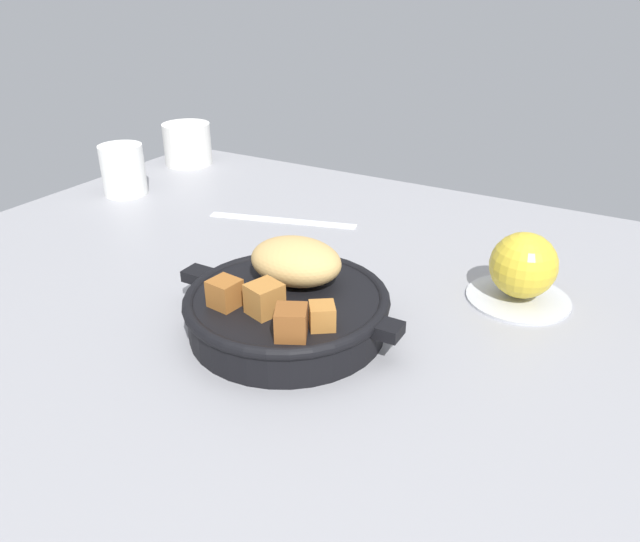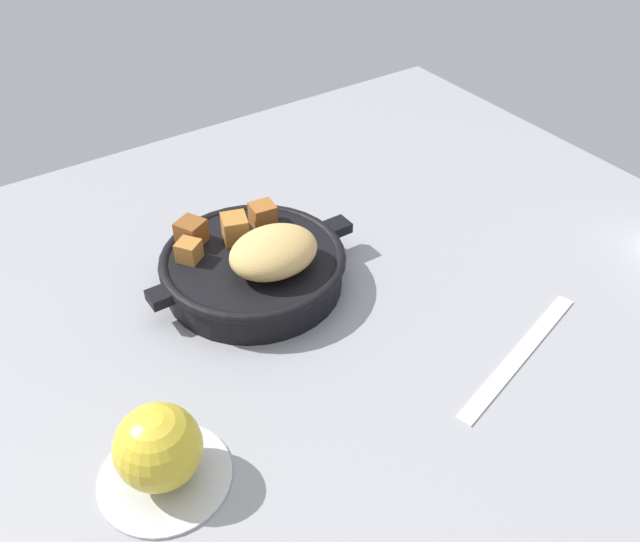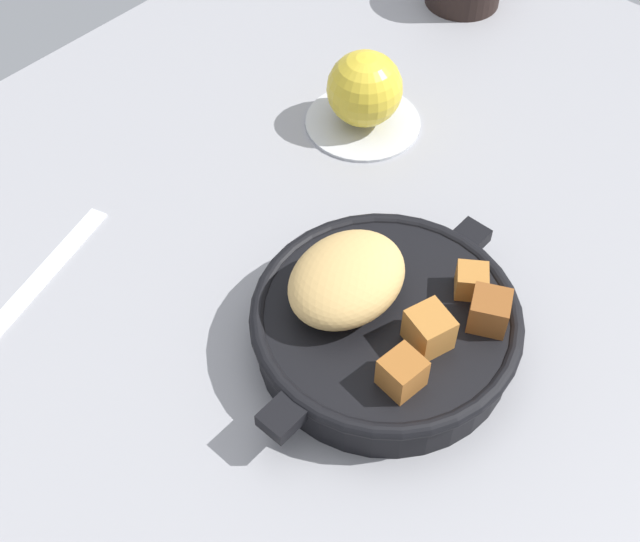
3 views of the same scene
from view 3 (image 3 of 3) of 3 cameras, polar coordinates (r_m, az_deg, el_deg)
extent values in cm
cube|color=gray|center=(66.01, 0.14, -2.63)|extent=(108.19, 85.06, 2.40)
cylinder|color=black|center=(61.09, 4.36, -4.16)|extent=(19.19, 19.19, 3.87)
torus|color=black|center=(59.77, 4.46, -3.27)|extent=(20.01, 20.01, 1.20)
cube|color=black|center=(65.91, 10.37, 2.31)|extent=(2.64, 2.40, 1.20)
cube|color=black|center=(55.55, -2.71, -10.17)|extent=(2.64, 2.40, 1.20)
ellipsoid|color=tan|center=(58.63, 1.88, -0.55)|extent=(9.51, 7.49, 4.36)
cube|color=#A86B2D|center=(57.15, 7.36, -4.29)|extent=(3.41, 3.56, 2.89)
cube|color=#A86B2D|center=(60.87, 10.48, -0.69)|extent=(3.11, 3.12, 2.20)
cube|color=#935623|center=(55.33, 5.73, -7.05)|extent=(2.91, 2.80, 2.62)
cube|color=brown|center=(59.13, 11.69, -2.73)|extent=(3.59, 3.61, 2.70)
cylinder|color=#B7BABF|center=(79.57, 3.00, 10.37)|extent=(11.02, 11.02, 0.60)
sphere|color=gold|center=(77.15, 3.12, 12.54)|extent=(7.05, 7.05, 7.05)
cube|color=silver|center=(69.02, -20.11, -1.89)|extent=(20.96, 7.51, 0.36)
camera|label=1|loc=(0.65, 59.16, 7.81)|focal=33.72mm
camera|label=2|loc=(0.91, -15.46, 47.79)|focal=38.67mm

